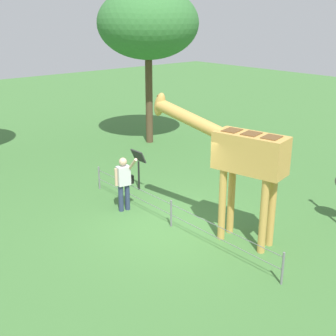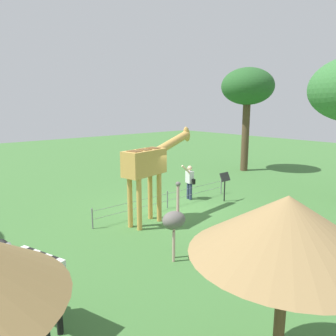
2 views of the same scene
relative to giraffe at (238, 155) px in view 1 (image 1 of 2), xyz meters
The scene contains 6 objects.
ground_plane 2.75m from the giraffe, 24.42° to the left, with size 60.00×60.00×0.00m, color #427538.
giraffe is the anchor object (origin of this frame).
visitor 3.58m from the giraffe, 19.45° to the left, with size 0.71×0.59×1.68m.
tree_east 9.50m from the giraffe, 25.04° to the right, with size 4.10×4.10×6.39m.
info_sign 4.31m from the giraffe, ahead, with size 0.56×0.21×1.32m.
wire_fence 2.47m from the giraffe, 27.21° to the left, with size 7.05×0.05×0.75m.
Camera 1 is at (-7.95, 7.05, 5.36)m, focal length 47.33 mm.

